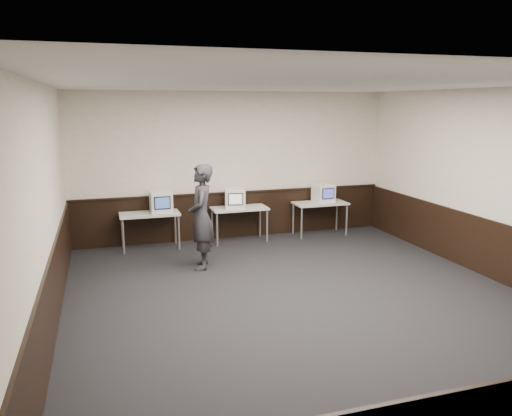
# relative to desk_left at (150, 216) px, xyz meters

# --- Properties ---
(floor) EXTENTS (8.00, 8.00, 0.00)m
(floor) POSITION_rel_desk_left_xyz_m (1.90, -3.60, -0.68)
(floor) COLOR black
(floor) RESTS_ON ground
(ceiling) EXTENTS (8.00, 8.00, 0.00)m
(ceiling) POSITION_rel_desk_left_xyz_m (1.90, -3.60, 2.52)
(ceiling) COLOR white
(ceiling) RESTS_ON back_wall
(back_wall) EXTENTS (7.00, 0.00, 7.00)m
(back_wall) POSITION_rel_desk_left_xyz_m (1.90, 0.40, 0.92)
(back_wall) COLOR beige
(back_wall) RESTS_ON ground
(left_wall) EXTENTS (0.00, 8.00, 8.00)m
(left_wall) POSITION_rel_desk_left_xyz_m (-1.60, -3.60, 0.92)
(left_wall) COLOR beige
(left_wall) RESTS_ON ground
(right_wall) EXTENTS (0.00, 8.00, 8.00)m
(right_wall) POSITION_rel_desk_left_xyz_m (5.40, -3.60, 0.92)
(right_wall) COLOR beige
(right_wall) RESTS_ON ground
(wainscot_back) EXTENTS (6.98, 0.04, 1.00)m
(wainscot_back) POSITION_rel_desk_left_xyz_m (1.90, 0.38, -0.18)
(wainscot_back) COLOR black
(wainscot_back) RESTS_ON back_wall
(wainscot_left) EXTENTS (0.04, 7.98, 1.00)m
(wainscot_left) POSITION_rel_desk_left_xyz_m (-1.58, -3.60, -0.18)
(wainscot_left) COLOR black
(wainscot_left) RESTS_ON left_wall
(wainscot_right) EXTENTS (0.04, 7.98, 1.00)m
(wainscot_right) POSITION_rel_desk_left_xyz_m (5.38, -3.60, -0.18)
(wainscot_right) COLOR black
(wainscot_right) RESTS_ON right_wall
(wainscot_rail) EXTENTS (6.98, 0.06, 0.04)m
(wainscot_rail) POSITION_rel_desk_left_xyz_m (1.90, 0.36, 0.34)
(wainscot_rail) COLOR black
(wainscot_rail) RESTS_ON wainscot_back
(desk_left) EXTENTS (1.20, 0.60, 0.75)m
(desk_left) POSITION_rel_desk_left_xyz_m (0.00, 0.00, 0.00)
(desk_left) COLOR beige
(desk_left) RESTS_ON ground
(desk_center) EXTENTS (1.20, 0.60, 0.75)m
(desk_center) POSITION_rel_desk_left_xyz_m (1.90, 0.00, 0.00)
(desk_center) COLOR beige
(desk_center) RESTS_ON ground
(desk_right) EXTENTS (1.20, 0.60, 0.75)m
(desk_right) POSITION_rel_desk_left_xyz_m (3.80, 0.00, 0.00)
(desk_right) COLOR beige
(desk_right) RESTS_ON ground
(emac_left) EXTENTS (0.44, 0.47, 0.44)m
(emac_left) POSITION_rel_desk_left_xyz_m (0.24, -0.00, 0.29)
(emac_left) COLOR white
(emac_left) RESTS_ON desk_left
(emac_center) EXTENTS (0.51, 0.52, 0.42)m
(emac_center) POSITION_rel_desk_left_xyz_m (1.80, -0.03, 0.28)
(emac_center) COLOR white
(emac_center) RESTS_ON desk_center
(emac_right) EXTENTS (0.45, 0.47, 0.41)m
(emac_right) POSITION_rel_desk_left_xyz_m (3.89, 0.04, 0.28)
(emac_right) COLOR white
(emac_right) RESTS_ON desk_right
(person) EXTENTS (0.59, 0.77, 1.90)m
(person) POSITION_rel_desk_left_xyz_m (0.77, -1.53, 0.27)
(person) COLOR #29292E
(person) RESTS_ON ground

